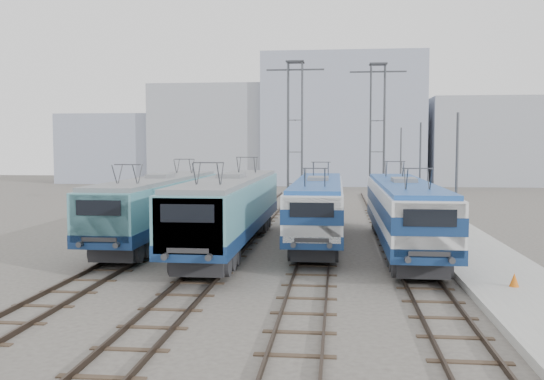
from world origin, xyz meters
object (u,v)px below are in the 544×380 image
Objects in this scene: mast_rear at (401,170)px; safety_cone at (514,280)px; locomotive_center_right at (318,204)px; catenary_tower_west at (295,131)px; locomotive_center_left at (231,206)px; catenary_tower_east at (377,131)px; mast_mid at (420,177)px; locomotive_far_right at (404,209)px; locomotive_far_left at (160,203)px; mast_front at (456,191)px.

safety_cone is (1.31, -28.52, -2.94)m from mast_rear.
mast_rear is (6.35, 17.23, 1.27)m from locomotive_center_right.
catenary_tower_west reaches higher than mast_rear.
catenary_tower_west is 9.99m from mast_rear.
locomotive_center_left is 36.72× the size of safety_cone.
catenary_tower_east is 10.69m from mast_mid.
safety_cone is at bearing -55.82° from locomotive_center_right.
locomotive_far_right is 1.50× the size of catenary_tower_west.
locomotive_far_left is 1.04× the size of locomotive_center_right.
mast_front reaches higher than locomotive_center_right.
locomotive_far_right is at bearing -31.71° from locomotive_center_right.
locomotive_far_right is 20.13m from mast_rear.
locomotive_far_left is 1.01× the size of locomotive_far_right.
locomotive_center_right is 33.87× the size of safety_cone.
locomotive_center_right is at bearing 5.44° from locomotive_far_left.
locomotive_center_right is 9.37m from mast_front.
catenary_tower_west is at bearing 112.02° from safety_cone.
mast_front is (1.85, -3.99, 1.21)m from locomotive_far_right.
locomotive_center_right is at bearing 133.18° from mast_front.
catenary_tower_east reaches higher than mast_mid.
catenary_tower_east is 1.71× the size of mast_rear.
mast_rear is at bearing 90.00° from mast_front.
locomotive_center_left is at bearing -142.61° from mast_mid.
catenary_tower_west reaches higher than safety_cone.
locomotive_center_left reaches higher than locomotive_far_left.
catenary_tower_east reaches higher than locomotive_far_right.
catenary_tower_west is 1.00× the size of catenary_tower_east.
locomotive_center_right is at bearing -105.59° from catenary_tower_east.
catenary_tower_east is (4.25, 15.23, 4.41)m from locomotive_center_right.
locomotive_center_right is (4.50, 3.06, -0.12)m from locomotive_center_left.
mast_front is 1.00× the size of mast_rear.
locomotive_far_left is 5.01m from locomotive_center_left.
locomotive_far_left is at bearing -115.60° from catenary_tower_west.
locomotive_far_right is 17.91m from catenary_tower_west.
locomotive_far_left is at bearing -130.32° from mast_rear.
locomotive_center_left is 2.70× the size of mast_mid.
locomotive_center_right is at bearing -80.35° from catenary_tower_west.
locomotive_center_left is 2.70× the size of mast_rear.
safety_cone is (16.66, -10.43, -1.70)m from locomotive_far_left.
mast_front is (10.85, -3.71, 1.15)m from locomotive_center_left.
locomotive_far_left is 2.59× the size of mast_rear.
catenary_tower_east is at bearing 95.45° from mast_front.
locomotive_far_right is (4.50, -2.78, 0.06)m from locomotive_center_right.
locomotive_far_right is 1.50× the size of catenary_tower_east.
catenary_tower_west is (-6.75, 16.01, 4.35)m from locomotive_far_right.
catenary_tower_east is 4.28m from mast_rear.
safety_cone is at bearing -82.66° from catenary_tower_east.
safety_cone is (3.41, -26.52, -6.09)m from catenary_tower_east.
mast_rear reaches higher than locomotive_far_right.
locomotive_far_right is at bearing 114.89° from mast_front.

